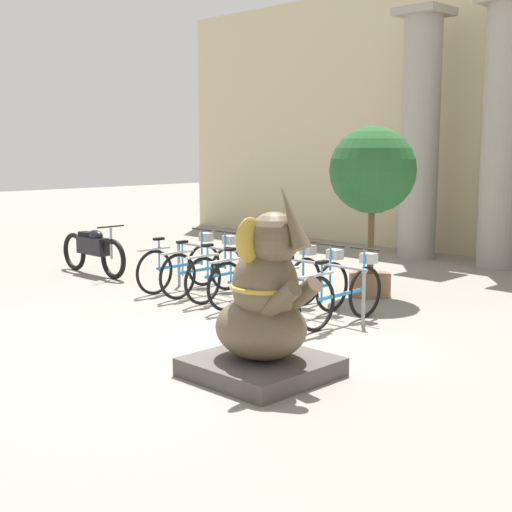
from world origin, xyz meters
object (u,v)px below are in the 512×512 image
bicycle_6 (343,293)px  motorcycle (93,250)px  bicycle_1 (205,269)px  potted_tree (372,177)px  bicycle_3 (253,278)px  bicycle_4 (283,282)px  elephant_statue (264,313)px  bicycle_2 (230,273)px  bicycle_0 (181,265)px  bicycle_5 (310,288)px

bicycle_6 → motorcycle: size_ratio=0.87×
bicycle_1 → potted_tree: size_ratio=0.66×
bicycle_3 → bicycle_4: (0.56, 0.05, 0.00)m
bicycle_6 → elephant_statue: size_ratio=0.88×
bicycle_2 → bicycle_4: 1.11m
bicycle_0 → bicycle_5: same height
bicycle_0 → bicycle_4: 2.23m
bicycle_1 → bicycle_6: bearing=0.3°
motorcycle → potted_tree: bearing=23.4°
bicycle_1 → bicycle_6: (2.79, 0.01, 0.00)m
potted_tree → bicycle_2: bearing=-128.5°
bicycle_0 → bicycle_1: same height
bicycle_0 → bicycle_6: same height
bicycle_6 → potted_tree: (-0.84, 1.76, 1.46)m
bicycle_3 → bicycle_2: bearing=175.2°
bicycle_1 → bicycle_5: size_ratio=1.00×
elephant_statue → potted_tree: (-1.64, 4.10, 1.20)m
bicycle_0 → motorcycle: (-2.25, -0.25, 0.05)m
motorcycle → potted_tree: size_ratio=0.76×
bicycle_0 → bicycle_2: (1.11, 0.06, 0.00)m
bicycle_2 → bicycle_6: same height
bicycle_4 → potted_tree: bearing=81.1°
bicycle_6 → elephant_statue: bearing=-71.0°
bicycle_0 → bicycle_5: size_ratio=1.00×
potted_tree → bicycle_1: bearing=-137.6°
bicycle_5 → motorcycle: 5.05m
elephant_statue → potted_tree: potted_tree is taller
bicycle_0 → bicycle_2: size_ratio=1.00×
bicycle_4 → motorcycle: bicycle_4 is taller
bicycle_1 → motorcycle: 2.83m
bicycle_6 → potted_tree: bearing=115.5°
bicycle_2 → motorcycle: 3.38m
bicycle_3 → bicycle_5: 1.11m
bicycle_2 → elephant_statue: (3.03, -2.35, 0.26)m
bicycle_5 → motorcycle: bicycle_5 is taller
bicycle_0 → bicycle_5: bearing=0.0°
bicycle_5 → potted_tree: bearing=98.9°
bicycle_6 → motorcycle: bicycle_6 is taller
potted_tree → bicycle_5: bearing=-81.1°
bicycle_2 → potted_tree: 2.67m
bicycle_3 → potted_tree: (0.83, 1.79, 1.46)m
bicycle_0 → potted_tree: potted_tree is taller
bicycle_3 → bicycle_5: bearing=-0.5°
bicycle_2 → bicycle_4: bearing=0.0°
bicycle_5 → bicycle_4: bearing=174.2°
bicycle_1 → motorcycle: (-2.81, -0.28, 0.05)m
bicycle_2 → motorcycle: (-3.37, -0.31, 0.05)m
bicycle_4 → bicycle_6: bearing=-0.9°
bicycle_1 → bicycle_2: bearing=3.1°
bicycle_2 → motorcycle: bearing=-174.7°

